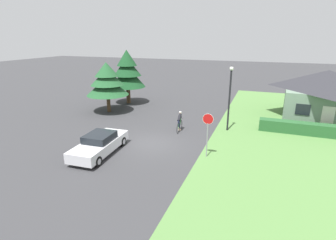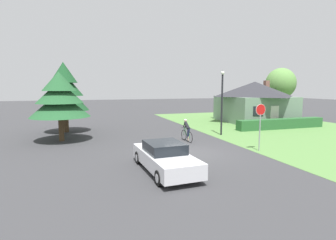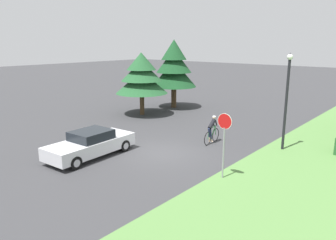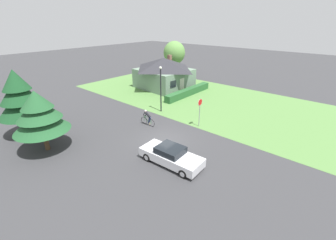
% 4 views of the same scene
% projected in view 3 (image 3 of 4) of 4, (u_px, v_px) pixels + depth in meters
% --- Properties ---
extents(ground_plane, '(140.00, 140.00, 0.00)m').
position_uv_depth(ground_plane, '(160.00, 153.00, 17.18)').
color(ground_plane, '#38383A').
extents(sedan_left_lane, '(2.05, 4.77, 1.34)m').
position_uv_depth(sedan_left_lane, '(91.00, 144.00, 16.54)').
color(sedan_left_lane, silver).
rests_on(sedan_left_lane, ground).
extents(cyclist, '(0.44, 1.74, 1.59)m').
position_uv_depth(cyclist, '(212.00, 130.00, 18.72)').
color(cyclist, black).
rests_on(cyclist, ground).
extents(stop_sign, '(0.67, 0.07, 2.83)m').
position_uv_depth(stop_sign, '(224.00, 133.00, 13.57)').
color(stop_sign, gray).
rests_on(stop_sign, ground).
extents(street_lamp, '(0.30, 0.30, 5.14)m').
position_uv_depth(street_lamp, '(287.00, 94.00, 17.07)').
color(street_lamp, black).
rests_on(street_lamp, ground).
extents(conifer_tall_near, '(4.10, 4.10, 4.91)m').
position_uv_depth(conifer_tall_near, '(142.00, 76.00, 25.64)').
color(conifer_tall_near, '#4C3823').
rests_on(conifer_tall_near, ground).
extents(conifer_tall_far, '(3.92, 3.92, 5.91)m').
position_uv_depth(conifer_tall_far, '(174.00, 67.00, 28.41)').
color(conifer_tall_far, '#4C3823').
rests_on(conifer_tall_far, ground).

